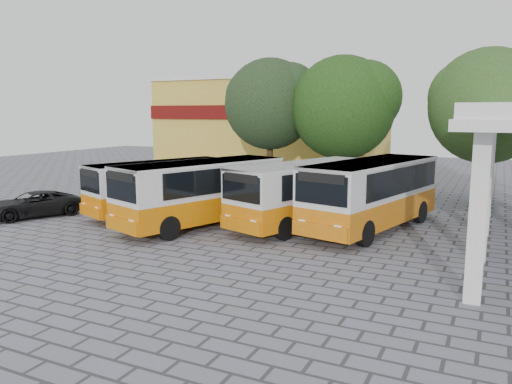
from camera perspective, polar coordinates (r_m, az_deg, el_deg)
The scene contains 10 objects.
ground at distance 19.47m, azimuth -0.02°, elevation -6.31°, with size 90.00×90.00×0.00m, color slate.
shophouse_block at distance 46.99m, azimuth 1.87°, elevation 7.83°, with size 20.40×10.40×8.30m.
bus_far_left at distance 25.93m, azimuth -10.88°, elevation 0.92°, with size 4.90×8.02×2.70m.
bus_centre_left at distance 22.86m, azimuth -6.19°, elevation 0.35°, with size 5.05×8.79×2.97m.
bus_centre_right at distance 22.82m, azimuth 5.57°, elevation 0.23°, with size 4.90×8.56×2.89m.
bus_far_right at distance 22.54m, azimuth 13.13°, elevation 0.19°, with size 4.50×8.97×3.07m.
tree_left at distance 35.61m, azimuth 1.77°, elevation 10.35°, with size 6.71×6.39×8.95m.
tree_middle at distance 33.71m, azimuth 10.05°, elevation 9.85°, with size 7.15×6.81×8.88m.
tree_right at distance 31.01m, azimuth 25.14°, elevation 9.29°, with size 6.75×6.43×8.75m.
parked_car at distance 27.28m, azimuth -24.14°, elevation -1.30°, with size 2.09×4.53×1.26m, color black.
Camera 1 is at (8.25, -16.87, 5.16)m, focal length 35.00 mm.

